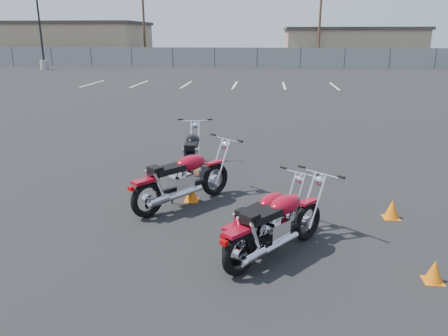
# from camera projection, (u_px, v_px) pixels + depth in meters

# --- Properties ---
(ground) EXTENTS (120.00, 120.00, 0.00)m
(ground) POSITION_uv_depth(u_px,v_px,m) (209.00, 213.00, 7.59)
(ground) COLOR black
(ground) RESTS_ON ground
(motorcycle_front_red) EXTENTS (1.81, 1.98, 1.11)m
(motorcycle_front_red) POSITION_uv_depth(u_px,v_px,m) (183.00, 179.00, 7.80)
(motorcycle_front_red) COLOR black
(motorcycle_front_red) RESTS_ON ground
(motorcycle_second_black) EXTENTS (0.83, 2.15, 1.05)m
(motorcycle_second_black) POSITION_uv_depth(u_px,v_px,m) (193.00, 153.00, 9.61)
(motorcycle_second_black) COLOR black
(motorcycle_second_black) RESTS_ON ground
(motorcycle_third_red) EXTENTS (1.69, 1.86, 1.04)m
(motorcycle_third_red) POSITION_uv_depth(u_px,v_px,m) (277.00, 225.00, 6.00)
(motorcycle_third_red) COLOR black
(motorcycle_third_red) RESTS_ON ground
(motorcycle_rear_red) EXTENTS (1.43, 1.78, 0.95)m
(motorcycle_rear_red) POSITION_uv_depth(u_px,v_px,m) (266.00, 220.00, 6.28)
(motorcycle_rear_red) COLOR black
(motorcycle_rear_red) RESTS_ON ground
(training_cone_near) EXTENTS (0.27, 0.27, 0.32)m
(training_cone_near) POSITION_uv_depth(u_px,v_px,m) (392.00, 209.00, 7.36)
(training_cone_near) COLOR orange
(training_cone_near) RESTS_ON ground
(training_cone_far) EXTENTS (0.24, 0.24, 0.29)m
(training_cone_far) POSITION_uv_depth(u_px,v_px,m) (434.00, 271.00, 5.47)
(training_cone_far) COLOR orange
(training_cone_far) RESTS_ON ground
(training_cone_extra) EXTENTS (0.26, 0.26, 0.32)m
(training_cone_extra) POSITION_uv_depth(u_px,v_px,m) (191.00, 193.00, 8.13)
(training_cone_extra) COLOR orange
(training_cone_extra) RESTS_ON ground
(light_pole_west) EXTENTS (0.80, 0.70, 10.81)m
(light_pole_west) POSITION_uv_depth(u_px,v_px,m) (41.00, 36.00, 37.71)
(light_pole_west) COLOR #999590
(light_pole_west) RESTS_ON ground
(chainlink_fence) EXTENTS (80.06, 0.06, 1.80)m
(chainlink_fence) POSITION_uv_depth(u_px,v_px,m) (257.00, 58.00, 40.63)
(chainlink_fence) COLOR slate
(chainlink_fence) RESTS_ON ground
(tan_building_west) EXTENTS (18.40, 10.40, 4.30)m
(tan_building_west) POSITION_uv_depth(u_px,v_px,m) (62.00, 42.00, 48.93)
(tan_building_west) COLOR #9C8765
(tan_building_west) RESTS_ON ground
(tan_building_east) EXTENTS (14.40, 9.40, 3.70)m
(tan_building_east) POSITION_uv_depth(u_px,v_px,m) (350.00, 45.00, 48.00)
(tan_building_east) COLOR #9C8765
(tan_building_east) RESTS_ON ground
(utility_pole_b) EXTENTS (1.80, 0.24, 9.00)m
(utility_pole_b) POSITION_uv_depth(u_px,v_px,m) (144.00, 17.00, 45.37)
(utility_pole_b) COLOR #453120
(utility_pole_b) RESTS_ON ground
(utility_pole_c) EXTENTS (1.80, 0.24, 9.00)m
(utility_pole_c) POSITION_uv_depth(u_px,v_px,m) (320.00, 16.00, 42.78)
(utility_pole_c) COLOR #453120
(utility_pole_c) RESTS_ON ground
(parking_line_stripes) EXTENTS (15.12, 4.00, 0.01)m
(parking_line_stripes) POSITION_uv_depth(u_px,v_px,m) (210.00, 85.00, 26.85)
(parking_line_stripes) COLOR silver
(parking_line_stripes) RESTS_ON ground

